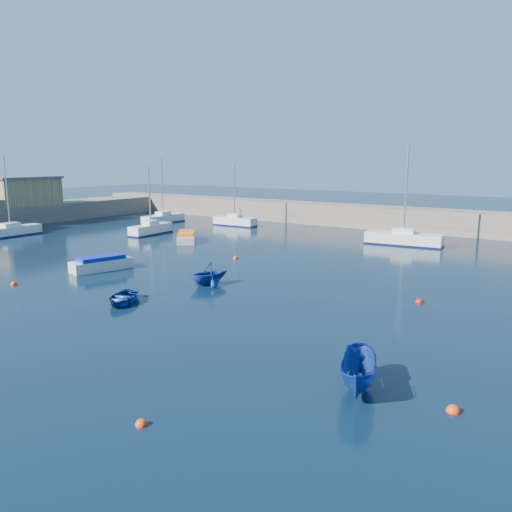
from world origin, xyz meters
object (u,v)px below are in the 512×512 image
Objects in this scene: motorboat_1 at (101,263)px; sailboat_4 at (163,218)px; sailboat_6 at (403,238)px; sailboat_5 at (235,221)px; dinghy_left at (208,274)px; dinghy_right at (359,373)px; brick_shed_a at (22,192)px; sailboat_2 at (10,231)px; motorboat_2 at (186,237)px; dinghy_center at (123,298)px; sailboat_3 at (151,229)px.

sailboat_4 is at bearing 140.39° from motorboat_1.
sailboat_5 is at bearing 78.28° from sailboat_6.
dinghy_right is at bearing -11.14° from dinghy_left.
brick_shed_a is 48.47m from sailboat_6.
sailboat_6 is (22.38, -2.26, 0.05)m from sailboat_5.
sailboat_2 is at bearing -37.45° from brick_shed_a.
sailboat_2 is 22.93m from motorboat_1.
sailboat_2 is 1.01× the size of sailboat_4.
sailboat_4 reaches higher than brick_shed_a.
sailboat_2 is at bearing 164.11° from motorboat_2.
motorboat_2 is 22.36m from dinghy_center.
sailboat_3 is at bearing 105.15° from dinghy_center.
brick_shed_a is at bearing 172.77° from motorboat_1.
sailboat_5 is at bearing 112.88° from dinghy_right.
sailboat_2 reaches higher than brick_shed_a.
sailboat_2 is 1.11× the size of sailboat_5.
sailboat_5 is at bearing 51.66° from sailboat_2.
sailboat_5 is 22.49m from sailboat_6.
motorboat_1 is 1.51× the size of dinghy_center.
sailboat_5 reaches higher than dinghy_right.
sailboat_2 is at bearing 133.12° from dinghy_center.
motorboat_1 is (10.55, -15.21, -0.10)m from sailboat_3.
sailboat_5 is at bearing 28.84° from brick_shed_a.
sailboat_2 is 2.97× the size of dinghy_left.
motorboat_2 is at bearing 112.84° from sailboat_6.
brick_shed_a is 0.93× the size of sailboat_2.
dinghy_center is at bearing -156.20° from sailboat_5.
motorboat_2 is at bearing -16.05° from sailboat_3.
sailboat_6 is 23.74m from dinghy_left.
sailboat_2 reaches higher than dinghy_center.
sailboat_5 reaches higher than dinghy_center.
sailboat_6 reaches higher than sailboat_3.
sailboat_6 is 30.06m from dinghy_center.
dinghy_right is (46.34, -13.31, 0.09)m from sailboat_2.
sailboat_3 is at bearing 103.32° from sailboat_6.
sailboat_6 reaches higher than dinghy_left.
motorboat_1 is at bearing -56.37° from sailboat_4.
brick_shed_a is at bearing -175.53° from dinghy_left.
brick_shed_a is 2.32× the size of dinghy_right.
motorboat_1 is (-15.17, -24.20, -0.15)m from sailboat_6.
dinghy_center is 6.33m from dinghy_left.
dinghy_left is (20.13, -14.08, 0.15)m from sailboat_3.
brick_shed_a is 2.56× the size of dinghy_center.
motorboat_2 is (12.84, -9.62, -0.13)m from sailboat_4.
dinghy_right is (55.93, -20.66, -3.43)m from brick_shed_a.
dinghy_left is at bearing 50.10° from dinghy_center.
sailboat_5 is 35.10m from dinghy_center.
brick_shed_a is 1.66× the size of motorboat_2.
motorboat_2 reaches higher than dinghy_center.
sailboat_4 is 37.81m from dinghy_center.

